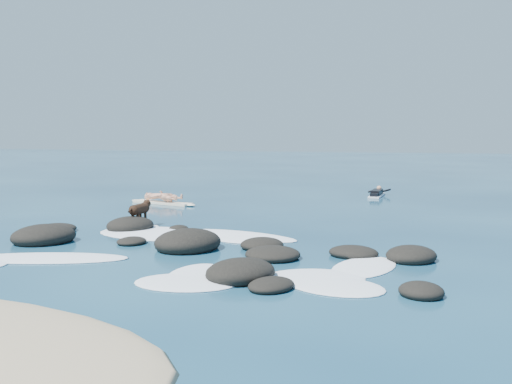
% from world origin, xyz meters
% --- Properties ---
extents(ground, '(160.00, 160.00, 0.00)m').
position_xyz_m(ground, '(0.00, 0.00, 0.00)').
color(ground, '#0A2642').
rests_on(ground, ground).
extents(reef_rocks, '(13.20, 6.25, 0.65)m').
position_xyz_m(reef_rocks, '(1.18, -1.16, 0.12)').
color(reef_rocks, black).
rests_on(reef_rocks, ground).
extents(breaking_foam, '(13.97, 7.10, 0.12)m').
position_xyz_m(breaking_foam, '(0.09, -1.72, 0.01)').
color(breaking_foam, white).
rests_on(breaking_foam, ground).
extents(standing_surfer_rig, '(3.25, 1.21, 1.87)m').
position_xyz_m(standing_surfer_rig, '(-3.56, 6.84, 0.74)').
color(standing_surfer_rig, '#FDECCA').
rests_on(standing_surfer_rig, ground).
extents(paddling_surfer_rig, '(1.06, 2.36, 0.41)m').
position_xyz_m(paddling_surfer_rig, '(4.17, 12.47, 0.14)').
color(paddling_surfer_rig, white).
rests_on(paddling_surfer_rig, ground).
extents(dog, '(0.33, 1.28, 0.81)m').
position_xyz_m(dog, '(-1.43, 1.46, 0.54)').
color(dog, black).
rests_on(dog, ground).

